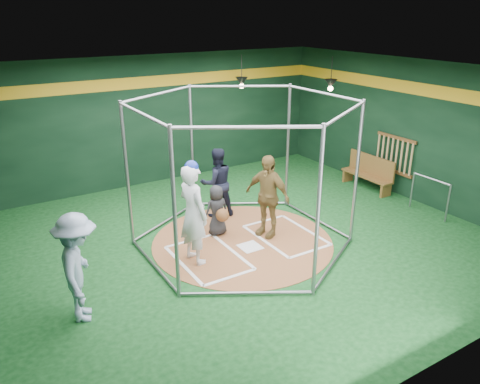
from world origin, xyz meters
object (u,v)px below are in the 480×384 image
umpire (217,183)px  dugout_bench (369,172)px  visitor_leopard (267,196)px  batter_figure (193,213)px

umpire → dugout_bench: size_ratio=1.05×
visitor_leopard → dugout_bench: bearing=79.9°
batter_figure → dugout_bench: 5.96m
batter_figure → umpire: size_ratio=1.24×
umpire → dugout_bench: umpire is taller
visitor_leopard → batter_figure: bearing=-106.5°
batter_figure → dugout_bench: bearing=10.7°
batter_figure → dugout_bench: batter_figure is taller
visitor_leopard → dugout_bench: 4.12m
dugout_bench → batter_figure: bearing=-169.3°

